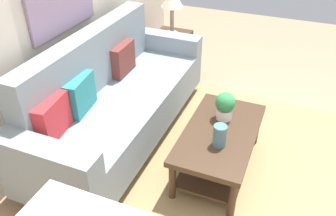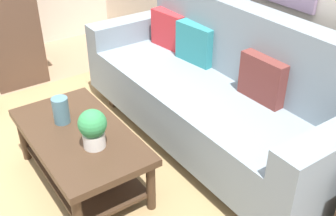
# 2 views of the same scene
# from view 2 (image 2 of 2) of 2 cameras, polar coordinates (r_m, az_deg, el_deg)

# --- Properties ---
(ground_plane) EXTENTS (9.05, 9.05, 0.00)m
(ground_plane) POSITION_cam_2_polar(r_m,az_deg,el_deg) (3.04, -21.03, -12.11)
(ground_plane) COLOR #9E7F60
(area_rug) EXTENTS (2.93, 2.14, 0.01)m
(area_rug) POSITION_cam_2_polar(r_m,az_deg,el_deg) (3.13, -12.28, -8.90)
(area_rug) COLOR #A38456
(area_rug) RESTS_ON ground_plane
(couch) EXTENTS (2.40, 0.84, 1.08)m
(couch) POSITION_cam_2_polar(r_m,az_deg,el_deg) (3.20, 6.15, 2.12)
(couch) COLOR gray
(couch) RESTS_ON ground_plane
(throw_pillow_crimson) EXTENTS (0.37, 0.17, 0.32)m
(throw_pillow_crimson) POSITION_cam_2_polar(r_m,az_deg,el_deg) (3.71, 0.20, 10.80)
(throw_pillow_crimson) COLOR red
(throw_pillow_crimson) RESTS_ON couch
(throw_pillow_teal) EXTENTS (0.37, 0.17, 0.32)m
(throw_pillow_teal) POSITION_cam_2_polar(r_m,az_deg,el_deg) (3.43, 3.88, 8.91)
(throw_pillow_teal) COLOR teal
(throw_pillow_teal) RESTS_ON couch
(throw_pillow_maroon) EXTENTS (0.36, 0.13, 0.32)m
(throw_pillow_maroon) POSITION_cam_2_polar(r_m,az_deg,el_deg) (2.93, 13.09, 3.97)
(throw_pillow_maroon) COLOR brown
(throw_pillow_maroon) RESTS_ON couch
(coffee_table) EXTENTS (1.10, 0.60, 0.43)m
(coffee_table) POSITION_cam_2_polar(r_m,az_deg,el_deg) (2.86, -12.02, -5.23)
(coffee_table) COLOR #422D1E
(coffee_table) RESTS_ON ground_plane
(tabletop_vase) EXTENTS (0.11, 0.11, 0.19)m
(tabletop_vase) POSITION_cam_2_polar(r_m,az_deg,el_deg) (2.88, -14.60, -0.31)
(tabletop_vase) COLOR slate
(tabletop_vase) RESTS_ON coffee_table
(potted_plant_tabletop) EXTENTS (0.18, 0.18, 0.26)m
(potted_plant_tabletop) POSITION_cam_2_polar(r_m,az_deg,el_deg) (2.57, -10.36, -2.69)
(potted_plant_tabletop) COLOR white
(potted_plant_tabletop) RESTS_ON coffee_table
(fireplace) EXTENTS (1.02, 0.58, 1.16)m
(fireplace) POSITION_cam_2_polar(r_m,az_deg,el_deg) (4.57, -22.08, 11.35)
(fireplace) COLOR brown
(fireplace) RESTS_ON ground_plane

